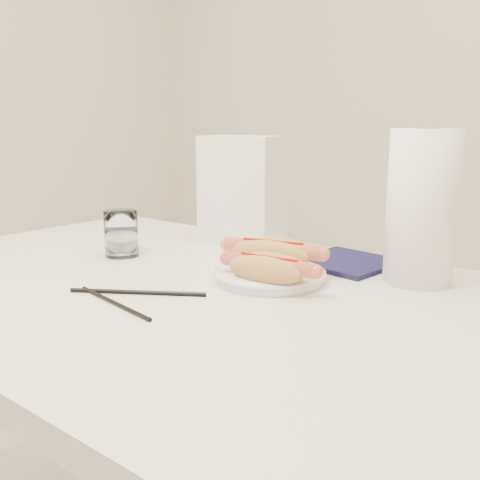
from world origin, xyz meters
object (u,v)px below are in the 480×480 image
Objects in this scene: water_glass at (121,234)px; plate at (270,277)px; napkin_box at (242,190)px; paper_towel_roll at (421,207)px; hotdog_right at (269,269)px; table at (174,312)px; hotdog_left at (273,253)px.

plate is at bearing 6.81° from water_glass.
napkin_box is 0.93× the size of paper_towel_roll.
paper_towel_roll reaches higher than hotdog_right.
paper_towel_roll reaches higher than napkin_box.
paper_towel_roll is (0.34, 0.26, 0.19)m from table.
hotdog_right is 0.28m from paper_towel_roll.
paper_towel_roll is at bearing 19.98° from water_glass.
water_glass is 0.39× the size of napkin_box.
water_glass is 0.59m from paper_towel_roll.
hotdog_right is (0.17, 0.06, 0.10)m from table.
napkin_box reaches higher than hotdog_left.
napkin_box is (-0.26, 0.26, 0.08)m from hotdog_right.
water_glass reaches higher than hotdog_left.
table is 4.96× the size of napkin_box.
paper_towel_roll reaches higher than table.
table is 0.21m from hotdog_left.
hotdog_left is 0.71× the size of paper_towel_roll.
hotdog_left is 0.77× the size of napkin_box.
plate reaches higher than table.
hotdog_left reaches higher than plate.
napkin_box is (0.12, 0.25, 0.07)m from water_glass.
table is 0.24m from water_glass.
plate is at bearing -74.88° from hotdog_left.
plate is (0.14, 0.10, 0.07)m from table.
water_glass is (-0.21, 0.06, 0.11)m from table.
napkin_box reaches higher than table.
table is 4.60× the size of paper_towel_roll.
water_glass is 0.29m from napkin_box.
table is 12.63× the size of water_glass.
table is 6.47× the size of hotdog_left.
hotdog_right is at bearing -130.29° from paper_towel_roll.
plate is 0.77× the size of napkin_box.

